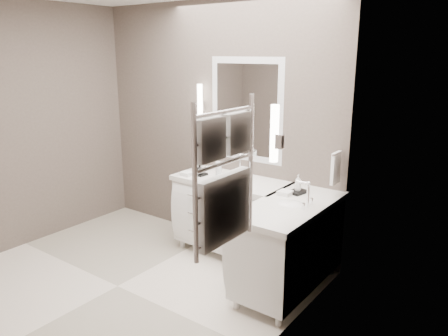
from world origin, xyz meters
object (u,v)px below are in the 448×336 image
Objects in this scene: waste_bin at (235,275)px; vanity_back at (231,211)px; towel_ladder at (225,184)px; vanity_right at (289,242)px.

vanity_back is at bearing 127.99° from waste_bin.
towel_ladder reaches higher than vanity_back.
waste_bin is at bearing 121.81° from towel_ladder.
vanity_back and vanity_right have the same top height.
towel_ladder is 1.77m from waste_bin.
towel_ladder is (0.23, -1.30, 0.91)m from vanity_right.
vanity_back is 2.16m from towel_ladder.
vanity_back is at bearing 159.62° from vanity_right.
vanity_back is 4.95× the size of waste_bin.
vanity_back is 1.38× the size of towel_ladder.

